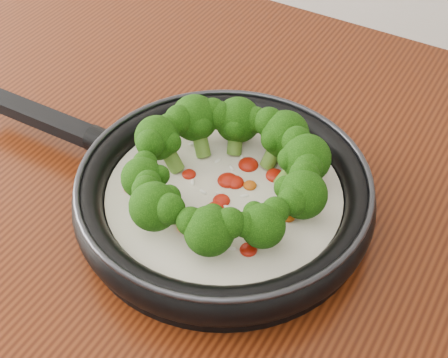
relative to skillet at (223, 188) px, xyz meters
The scene contains 1 object.
skillet is the anchor object (origin of this frame).
Camera 1 is at (0.13, 0.66, 1.40)m, focal length 52.23 mm.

